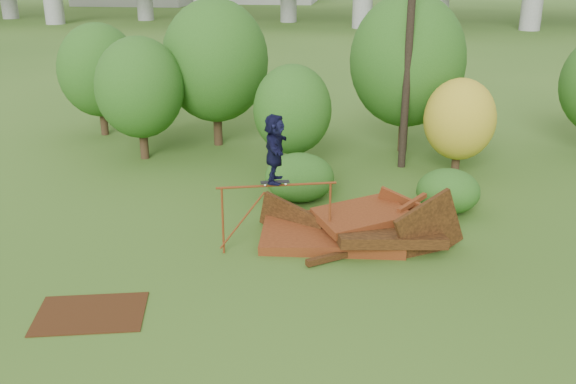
# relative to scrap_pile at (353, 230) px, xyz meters

# --- Properties ---
(ground) EXTENTS (240.00, 240.00, 0.00)m
(ground) POSITION_rel_scrap_pile_xyz_m (-0.94, -2.58, -0.35)
(ground) COLOR #2D5116
(ground) RESTS_ON ground
(scrap_pile) EXTENTS (5.80, 3.37, 2.22)m
(scrap_pile) POSITION_rel_scrap_pile_xyz_m (0.00, 0.00, 0.00)
(scrap_pile) COLOR #4F220E
(scrap_pile) RESTS_ON ground
(grind_rail) EXTENTS (3.07, 0.91, 1.88)m
(grind_rail) POSITION_rel_scrap_pile_xyz_m (-2.01, -0.80, 1.04)
(grind_rail) COLOR maroon
(grind_rail) RESTS_ON ground
(skateboard) EXTENTS (0.78, 0.39, 0.08)m
(skateboard) POSITION_rel_scrap_pile_xyz_m (-2.05, -0.81, 1.60)
(skateboard) COLOR black
(skateboard) RESTS_ON grind_rail
(skater) EXTENTS (0.65, 1.70, 1.80)m
(skater) POSITION_rel_scrap_pile_xyz_m (-2.05, -0.81, 2.51)
(skater) COLOR black
(skater) RESTS_ON skateboard
(flat_plate) EXTENTS (2.68, 2.17, 0.03)m
(flat_plate) POSITION_rel_scrap_pile_xyz_m (-5.64, -4.63, -0.33)
(flat_plate) COLOR #391E0C
(flat_plate) RESTS_ON ground
(tree_0) EXTENTS (3.35, 3.35, 4.73)m
(tree_0) POSITION_rel_scrap_pile_xyz_m (-8.38, 6.85, 2.45)
(tree_0) COLOR black
(tree_0) RESTS_ON ground
(tree_1) EXTENTS (4.30, 4.30, 5.98)m
(tree_1) POSITION_rel_scrap_pile_xyz_m (-5.96, 9.13, 3.16)
(tree_1) COLOR black
(tree_1) RESTS_ON ground
(tree_2) EXTENTS (2.81, 2.81, 3.95)m
(tree_2) POSITION_rel_scrap_pile_xyz_m (-2.42, 5.91, 1.99)
(tree_2) COLOR black
(tree_2) RESTS_ON ground
(tree_3) EXTENTS (4.50, 4.50, 6.25)m
(tree_3) POSITION_rel_scrap_pile_xyz_m (1.70, 9.19, 3.30)
(tree_3) COLOR black
(tree_3) RESTS_ON ground
(tree_4) EXTENTS (2.54, 2.54, 3.50)m
(tree_4) POSITION_rel_scrap_pile_xyz_m (3.50, 6.43, 1.69)
(tree_4) COLOR black
(tree_4) RESTS_ON ground
(tree_6) EXTENTS (3.49, 3.49, 4.88)m
(tree_6) POSITION_rel_scrap_pile_xyz_m (-11.35, 10.09, 2.52)
(tree_6) COLOR black
(tree_6) RESTS_ON ground
(shrub_left) EXTENTS (2.25, 2.07, 1.56)m
(shrub_left) POSITION_rel_scrap_pile_xyz_m (-1.84, 3.05, 0.43)
(shrub_left) COLOR #1D4612
(shrub_left) RESTS_ON ground
(shrub_right) EXTENTS (1.94, 1.78, 1.37)m
(shrub_right) POSITION_rel_scrap_pile_xyz_m (2.82, 2.59, 0.34)
(shrub_right) COLOR #1D4612
(shrub_right) RESTS_ON ground
(utility_pole) EXTENTS (1.40, 0.28, 9.51)m
(utility_pole) POSITION_rel_scrap_pile_xyz_m (1.60, 7.06, 4.48)
(utility_pole) COLOR black
(utility_pole) RESTS_ON ground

